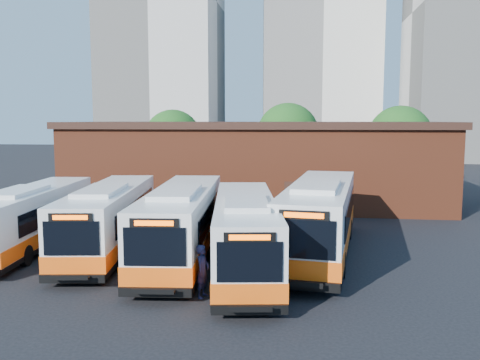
# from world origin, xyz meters

# --- Properties ---
(ground) EXTENTS (220.00, 220.00, 0.00)m
(ground) POSITION_xyz_m (0.00, 0.00, 0.00)
(ground) COLOR black
(bus_farwest) EXTENTS (3.52, 12.02, 3.23)m
(bus_farwest) POSITION_xyz_m (-10.07, 3.72, 1.47)
(bus_farwest) COLOR silver
(bus_farwest) RESTS_ON ground
(bus_west) EXTENTS (4.14, 12.56, 3.37)m
(bus_west) POSITION_xyz_m (-5.93, 3.72, 1.53)
(bus_west) COLOR silver
(bus_west) RESTS_ON ground
(bus_midwest) EXTENTS (3.66, 12.98, 3.49)m
(bus_midwest) POSITION_xyz_m (-2.00, 2.82, 1.59)
(bus_midwest) COLOR silver
(bus_midwest) RESTS_ON ground
(bus_mideast) EXTENTS (4.15, 12.45, 3.34)m
(bus_mideast) POSITION_xyz_m (1.18, 1.33, 1.52)
(bus_mideast) COLOR silver
(bus_mideast) RESTS_ON ground
(bus_east) EXTENTS (4.40, 13.68, 3.67)m
(bus_east) POSITION_xyz_m (4.51, 4.44, 1.67)
(bus_east) COLOR silver
(bus_east) RESTS_ON ground
(transit_worker) EXTENTS (0.61, 0.80, 1.97)m
(transit_worker) POSITION_xyz_m (0.01, -2.35, 0.99)
(transit_worker) COLOR #131639
(transit_worker) RESTS_ON ground
(depot_building) EXTENTS (28.60, 12.60, 6.40)m
(depot_building) POSITION_xyz_m (0.00, 20.00, 3.26)
(depot_building) COLOR brown
(depot_building) RESTS_ON ground
(tree_west) EXTENTS (6.00, 6.00, 7.65)m
(tree_west) POSITION_xyz_m (-10.00, 32.00, 4.64)
(tree_west) COLOR #382314
(tree_west) RESTS_ON ground
(tree_mid) EXTENTS (6.56, 6.56, 8.36)m
(tree_mid) POSITION_xyz_m (2.00, 34.00, 5.08)
(tree_mid) COLOR #382314
(tree_mid) RESTS_ON ground
(tree_east) EXTENTS (6.24, 6.24, 7.96)m
(tree_east) POSITION_xyz_m (13.00, 31.00, 4.83)
(tree_east) COLOR #382314
(tree_east) RESTS_ON ground
(tower_left) EXTENTS (20.00, 18.00, 56.20)m
(tower_left) POSITION_xyz_m (-22.00, 72.00, 27.84)
(tower_left) COLOR beige
(tower_left) RESTS_ON ground
(tower_center) EXTENTS (22.00, 20.00, 61.20)m
(tower_center) POSITION_xyz_m (7.00, 86.00, 30.34)
(tower_center) COLOR silver
(tower_center) RESTS_ON ground
(tower_right) EXTENTS (18.00, 18.00, 49.20)m
(tower_right) POSITION_xyz_m (30.00, 68.00, 24.34)
(tower_right) COLOR beige
(tower_right) RESTS_ON ground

